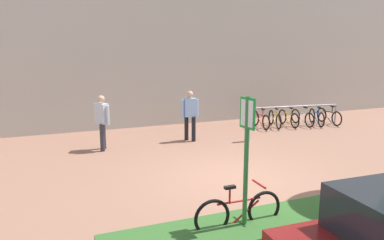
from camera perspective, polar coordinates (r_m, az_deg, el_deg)
The scene contains 9 objects.
ground_plane at distance 9.30m, azimuth 6.99°, elevation -8.85°, with size 60.00×60.00×0.00m, color #936651.
building_facade at distance 15.54m, azimuth -5.83°, elevation 17.95°, with size 28.00×1.20×10.00m, color #B2ADA3.
planter_strip at distance 7.28m, azimuth 15.27°, elevation -14.42°, with size 7.00×1.10×0.16m, color #336028.
parking_sign_post at distance 6.23m, azimuth 8.42°, elevation -3.92°, with size 0.09×0.36×2.40m.
bike_at_sign at distance 6.71m, azimuth 7.25°, elevation -13.88°, with size 1.68×0.42×0.86m.
bike_rack_cluster at distance 15.63m, azimuth 15.70°, elevation 0.40°, with size 3.74×1.95×0.83m.
bollard_steel at distance 12.68m, azimuth 8.67°, elevation -1.30°, with size 0.16×0.16×0.90m, color #ADADB2.
person_shirt_blue at distance 11.73m, azimuth -13.70°, elevation 0.14°, with size 0.42×0.52×1.72m.
person_shirt_white at distance 12.52m, azimuth -0.31°, elevation 1.16°, with size 0.61×0.37×1.72m.
Camera 1 is at (-4.20, -7.66, 3.19)m, focal length 34.57 mm.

